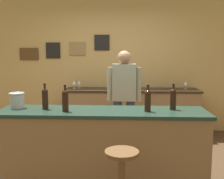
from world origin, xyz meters
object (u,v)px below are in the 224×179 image
bartender (124,95)px  wine_glass_a (74,83)px  wine_glass_b (79,83)px  wine_glass_c (186,83)px  bar_stool (122,173)px  ice_bucket (17,100)px  wine_bottle_a (45,98)px  wine_bottle_c (148,100)px  wine_bottle_b (65,100)px  wine_bottle_d (173,98)px

bartender → wine_glass_a: 1.46m
wine_glass_b → wine_glass_c: 2.07m
bar_stool → ice_bucket: (-1.28, 0.74, 0.56)m
bar_stool → wine_glass_b: 2.99m
bartender → wine_glass_b: size_ratio=10.45×
wine_bottle_a → wine_glass_a: bearing=91.4°
wine_bottle_c → wine_bottle_a: bearing=176.4°
wine_bottle_b → wine_glass_b: 2.24m
wine_bottle_b → wine_bottle_a: bearing=155.6°
ice_bucket → wine_glass_a: 2.04m
wine_bottle_a → wine_glass_b: 2.11m
bartender → bar_stool: 1.75m
bartender → wine_bottle_b: (-0.66, -1.11, 0.12)m
bartender → wine_bottle_c: (0.27, -1.06, 0.12)m
wine_bottle_c → wine_glass_b: (-1.16, 2.18, -0.05)m
wine_bottle_d → bartender: bearing=121.4°
wine_bottle_a → wine_glass_b: size_ratio=1.97×
bartender → ice_bucket: bearing=-144.1°
wine_bottle_a → wine_bottle_b: size_ratio=1.00×
wine_bottle_b → wine_glass_a: wine_bottle_b is taller
bar_stool → wine_bottle_b: (-0.65, 0.57, 0.60)m
wine_glass_c → wine_bottle_b: bearing=-130.0°
wine_bottle_a → wine_bottle_b: 0.29m
wine_glass_b → wine_bottle_d: bearing=-54.6°
bar_stool → wine_glass_b: (-0.88, 2.80, 0.55)m
ice_bucket → wine_glass_c: 3.20m
ice_bucket → bar_stool: bearing=-30.2°
bar_stool → wine_bottle_c: (0.28, 0.62, 0.60)m
bar_stool → wine_bottle_c: 0.91m
bartender → wine_bottle_d: bearing=-58.6°
bartender → ice_bucket: bartender is taller
wine_bottle_a → bar_stool: bearing=-37.2°
wine_bottle_d → wine_glass_a: bearing=127.6°
bartender → wine_bottle_c: size_ratio=5.29×
ice_bucket → wine_glass_a: (0.31, 2.01, -0.01)m
bartender → bar_stool: bartender is taller
ice_bucket → wine_bottle_a: bearing=-7.6°
wine_glass_a → wine_glass_c: 2.16m
bar_stool → wine_glass_c: wine_glass_c is taller
bartender → wine_glass_c: (1.18, 1.09, 0.07)m
bar_stool → wine_bottle_a: (-0.92, 0.70, 0.60)m
wine_bottle_b → ice_bucket: wine_bottle_b is taller
wine_glass_a → wine_glass_c: size_ratio=1.00×
wine_bottle_a → wine_glass_b: (0.04, 2.11, -0.05)m
wine_bottle_c → bartender: bearing=104.2°
wine_bottle_b → wine_bottle_d: (1.24, 0.16, 0.00)m
wine_glass_b → bartender: bearing=-51.5°
wine_bottle_b → wine_bottle_d: bearing=7.5°
bartender → ice_bucket: size_ratio=8.61×
wine_bottle_c → wine_glass_c: 2.34m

